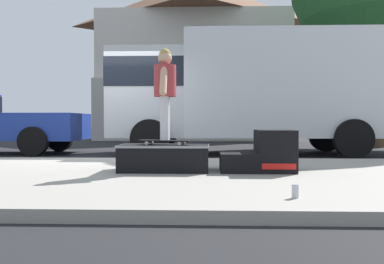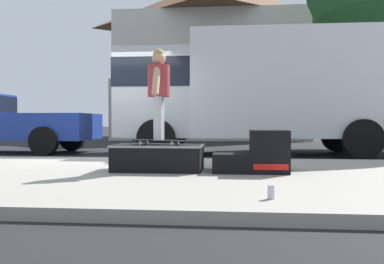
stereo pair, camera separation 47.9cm
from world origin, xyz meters
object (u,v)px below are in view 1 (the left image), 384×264
(skater_kid, at_px, (165,86))
(skateboard, at_px, (165,141))
(kicker_ramp, at_px, (263,154))
(box_truck, at_px, (245,88))
(skate_box, at_px, (165,157))
(soda_can, at_px, (295,191))

(skater_kid, bearing_deg, skateboard, 135.00)
(skateboard, bearing_deg, kicker_ramp, 0.82)
(kicker_ramp, height_order, box_truck, box_truck)
(kicker_ramp, bearing_deg, skate_box, 179.99)
(skater_kid, bearing_deg, skate_box, 112.32)
(skate_box, distance_m, soda_can, 2.64)
(skateboard, height_order, skater_kid, skater_kid)
(kicker_ramp, height_order, skater_kid, skater_kid)
(skate_box, height_order, soda_can, skate_box)
(skate_box, height_order, kicker_ramp, kicker_ramp)
(skateboard, height_order, box_truck, box_truck)
(kicker_ramp, bearing_deg, skateboard, -179.18)
(kicker_ramp, distance_m, skater_kid, 1.73)
(kicker_ramp, xyz_separation_m, box_truck, (0.16, 4.91, 1.33))
(skateboard, bearing_deg, soda_can, -56.65)
(soda_can, bearing_deg, box_truck, 88.83)
(box_truck, bearing_deg, skateboard, -107.80)
(skate_box, relative_size, skateboard, 1.61)
(skateboard, height_order, soda_can, skateboard)
(kicker_ramp, distance_m, soda_can, 2.21)
(box_truck, bearing_deg, soda_can, -91.17)
(skate_box, relative_size, box_truck, 0.19)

